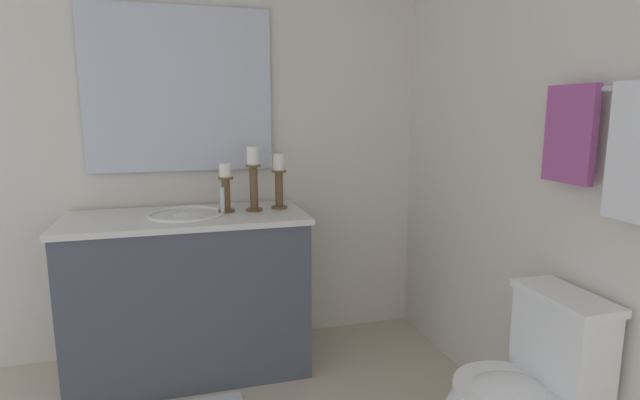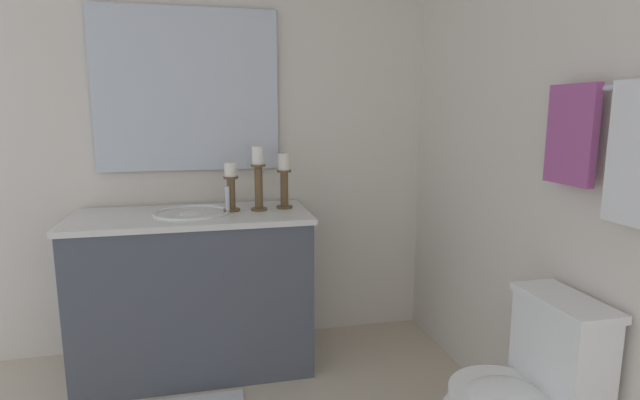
{
  "view_description": "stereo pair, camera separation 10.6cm",
  "coord_description": "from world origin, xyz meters",
  "views": [
    {
      "loc": [
        1.49,
        -0.08,
        1.4
      ],
      "look_at": [
        -0.57,
        0.51,
        1.01
      ],
      "focal_mm": 27.82,
      "sensor_mm": 36.0,
      "label": 1
    },
    {
      "loc": [
        1.52,
        0.03,
        1.4
      ],
      "look_at": [
        -0.57,
        0.51,
        1.01
      ],
      "focal_mm": 27.82,
      "sensor_mm": 36.0,
      "label": 2
    }
  ],
  "objects": [
    {
      "name": "wall_back",
      "position": [
        0.0,
        1.38,
        1.23
      ],
      "size": [
        2.91,
        0.04,
        2.45
      ],
      "primitive_type": "cube",
      "color": "silver",
      "rests_on": "ground"
    },
    {
      "name": "wall_left",
      "position": [
        -1.45,
        0.0,
        1.23
      ],
      "size": [
        0.04,
        2.76,
        2.45
      ],
      "primitive_type": "cube",
      "color": "silver",
      "rests_on": "ground"
    },
    {
      "name": "vanity_cabinet",
      "position": [
        -1.13,
        -0.06,
        0.43
      ],
      "size": [
        0.58,
        1.25,
        0.87
      ],
      "color": "#474C56",
      "rests_on": "ground"
    },
    {
      "name": "sink_basin",
      "position": [
        -1.13,
        -0.06,
        0.83
      ],
      "size": [
        0.4,
        0.4,
        0.24
      ],
      "color": "white",
      "rests_on": "vanity_cabinet"
    },
    {
      "name": "mirror",
      "position": [
        -1.41,
        -0.06,
        1.52
      ],
      "size": [
        0.02,
        1.01,
        0.9
      ],
      "primitive_type": "cube",
      "color": "silver"
    },
    {
      "name": "candle_holder_tall",
      "position": [
        -1.17,
        0.44,
        1.03
      ],
      "size": [
        0.09,
        0.09,
        0.3
      ],
      "color": "brown",
      "rests_on": "vanity_cabinet"
    },
    {
      "name": "candle_holder_short",
      "position": [
        -1.14,
        0.3,
        1.06
      ],
      "size": [
        0.09,
        0.09,
        0.35
      ],
      "color": "brown",
      "rests_on": "vanity_cabinet"
    },
    {
      "name": "candle_holder_mid",
      "position": [
        -1.16,
        0.15,
        1.0
      ],
      "size": [
        0.09,
        0.09,
        0.26
      ],
      "color": "brown",
      "rests_on": "vanity_cabinet"
    },
    {
      "name": "toilet",
      "position": [
        0.09,
        1.1,
        0.37
      ],
      "size": [
        0.39,
        0.54,
        0.75
      ],
      "color": "white",
      "rests_on": "ground"
    },
    {
      "name": "towel_bar",
      "position": [
        0.13,
        1.32,
        1.48
      ],
      "size": [
        0.57,
        0.02,
        0.02
      ],
      "primitive_type": "cylinder",
      "rotation": [
        0.0,
        1.57,
        0.0
      ],
      "color": "silver"
    },
    {
      "name": "towel_near_vanity",
      "position": [
        -0.01,
        1.3,
        1.32
      ],
      "size": [
        0.23,
        0.03,
        0.36
      ],
      "primitive_type": "cube",
      "color": "#A54C8C",
      "rests_on": "towel_bar"
    },
    {
      "name": "towel_center",
      "position": [
        0.27,
        1.3,
        1.27
      ],
      "size": [
        0.21,
        0.03,
        0.44
      ],
      "primitive_type": "cube",
      "color": "white",
      "rests_on": "towel_bar"
    }
  ]
}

